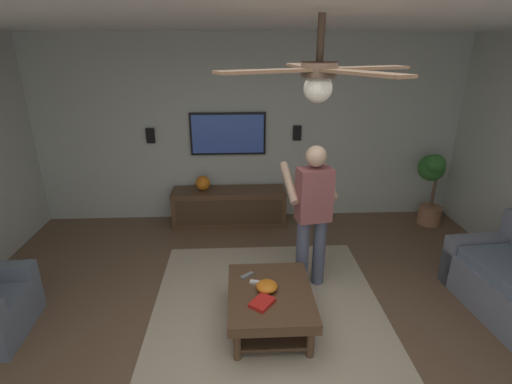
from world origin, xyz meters
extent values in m
plane|color=brown|center=(0.00, 0.00, 0.00)|extent=(7.64, 7.64, 0.00)
cube|color=#B2B7AD|center=(3.18, 0.00, 1.38)|extent=(0.10, 6.57, 2.76)
cube|color=white|center=(0.00, 0.00, 2.81)|extent=(6.47, 6.57, 0.10)
cube|color=tan|center=(0.69, -0.09, 0.01)|extent=(2.70, 2.39, 0.01)
cube|color=slate|center=(1.16, -2.56, 0.29)|extent=(0.25, 0.85, 0.58)
cube|color=#513823|center=(0.49, -0.09, 0.35)|extent=(1.00, 0.80, 0.10)
cylinder|color=#513823|center=(0.91, -0.41, 0.15)|extent=(0.07, 0.07, 0.30)
cylinder|color=#513823|center=(0.91, 0.23, 0.15)|extent=(0.07, 0.07, 0.30)
cylinder|color=#513823|center=(0.07, -0.41, 0.15)|extent=(0.07, 0.07, 0.30)
cylinder|color=#513823|center=(0.07, 0.23, 0.15)|extent=(0.07, 0.07, 0.30)
cube|color=#452F1E|center=(0.49, -0.09, 0.10)|extent=(0.88, 0.68, 0.03)
cube|color=#513823|center=(2.85, 0.34, 0.28)|extent=(0.44, 1.70, 0.55)
cube|color=#412C1C|center=(2.63, 0.34, 0.28)|extent=(0.01, 1.56, 0.39)
cube|color=black|center=(3.09, 0.34, 1.35)|extent=(0.05, 1.12, 0.63)
cube|color=#3B5CBF|center=(3.07, 0.34, 1.35)|extent=(0.01, 1.06, 0.57)
cylinder|color=#4C5166|center=(1.20, -0.70, 0.41)|extent=(0.14, 0.14, 0.82)
cylinder|color=#4C5166|center=(1.16, -0.50, 0.41)|extent=(0.14, 0.14, 0.82)
cube|color=#8C4C4C|center=(1.18, -0.60, 1.11)|extent=(0.28, 0.39, 0.58)
sphere|color=tan|center=(1.18, -0.60, 1.53)|extent=(0.22, 0.22, 0.22)
cylinder|color=tan|center=(1.39, -0.78, 1.20)|extent=(0.49, 0.18, 0.37)
cylinder|color=tan|center=(1.31, -0.35, 1.20)|extent=(0.49, 0.18, 0.37)
cube|color=white|center=(1.55, -0.53, 1.10)|extent=(0.05, 0.06, 0.16)
cylinder|color=#9E6B4C|center=(2.68, -2.73, 0.14)|extent=(0.34, 0.34, 0.28)
cylinder|color=brown|center=(2.68, -2.73, 0.52)|extent=(0.05, 0.05, 0.46)
sphere|color=#2D6B28|center=(2.71, -2.65, 0.90)|extent=(0.38, 0.38, 0.38)
sphere|color=#2D6B28|center=(2.72, -2.69, 0.90)|extent=(0.27, 0.27, 0.27)
sphere|color=#2D6B28|center=(2.55, -2.62, 1.01)|extent=(0.27, 0.27, 0.27)
ellipsoid|color=orange|center=(0.51, -0.06, 0.45)|extent=(0.21, 0.21, 0.09)
cube|color=white|center=(0.63, 0.03, 0.41)|extent=(0.08, 0.16, 0.02)
cube|color=black|center=(0.53, -0.08, 0.41)|extent=(0.11, 0.15, 0.02)
cube|color=slate|center=(0.76, 0.12, 0.41)|extent=(0.13, 0.14, 0.02)
cube|color=red|center=(0.31, 0.00, 0.42)|extent=(0.27, 0.26, 0.04)
sphere|color=orange|center=(2.87, 0.72, 0.66)|extent=(0.22, 0.22, 0.22)
cube|color=black|center=(3.10, -0.70, 1.35)|extent=(0.06, 0.12, 0.22)
cube|color=black|center=(3.10, 1.48, 1.33)|extent=(0.06, 0.12, 0.22)
cylinder|color=#4C3828|center=(-0.39, -0.25, 2.60)|extent=(0.04, 0.04, 0.28)
cylinder|color=#4C3828|center=(-0.39, -0.25, 2.46)|extent=(0.20, 0.20, 0.08)
sphere|color=silver|center=(-0.39, -0.25, 2.36)|extent=(0.16, 0.16, 0.16)
cube|color=brown|center=(-0.07, -0.23, 2.46)|extent=(0.57, 0.16, 0.02)
cube|color=brown|center=(-0.53, 0.04, 2.46)|extent=(0.35, 0.56, 0.02)
cube|color=brown|center=(-0.68, -0.39, 2.46)|extent=(0.56, 0.35, 0.02)
cube|color=brown|center=(-0.27, -0.55, 2.46)|extent=(0.32, 0.56, 0.02)
camera|label=1|loc=(-2.55, 0.20, 2.59)|focal=26.90mm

